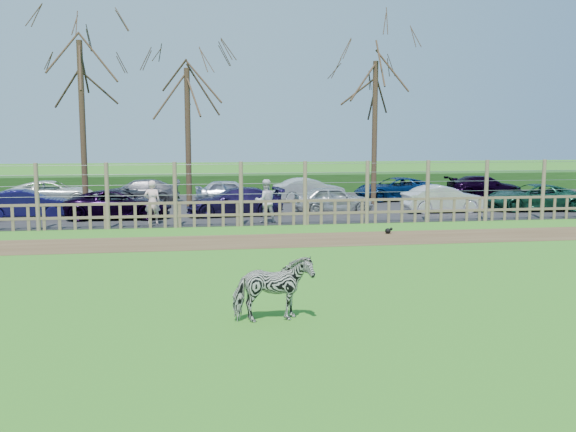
{
  "coord_description": "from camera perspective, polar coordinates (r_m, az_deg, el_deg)",
  "views": [
    {
      "loc": [
        -1.86,
        -16.53,
        3.65
      ],
      "look_at": [
        1.0,
        2.5,
        1.1
      ],
      "focal_mm": 40.0,
      "sensor_mm": 36.0,
      "label": 1
    }
  ],
  "objects": [
    {
      "name": "car_11",
      "position": [
        33.25,
        1.91,
        2.35
      ],
      "size": [
        3.77,
        1.69,
        1.2
      ],
      "primitive_type": "imported",
      "rotation": [
        0.0,
        0.0,
        1.69
      ],
      "color": "#B6B8B8",
      "rests_on": "asphalt"
    },
    {
      "name": "car_2",
      "position": [
        27.6,
        -14.8,
        1.03
      ],
      "size": [
        4.39,
        2.16,
        1.2
      ],
      "primitive_type": "imported",
      "rotation": [
        0.0,
        0.0,
        1.53
      ],
      "color": "black",
      "rests_on": "asphalt"
    },
    {
      "name": "crow",
      "position": [
        23.23,
        8.9,
        -1.31
      ],
      "size": [
        0.28,
        0.21,
        0.23
      ],
      "color": "black",
      "rests_on": "ground"
    },
    {
      "name": "car_5",
      "position": [
        29.63,
        13.62,
        1.5
      ],
      "size": [
        3.67,
        1.36,
        1.2
      ],
      "primitive_type": "imported",
      "rotation": [
        0.0,
        0.0,
        1.59
      ],
      "color": "silver",
      "rests_on": "asphalt"
    },
    {
      "name": "car_12",
      "position": [
        34.16,
        9.49,
        2.39
      ],
      "size": [
        4.49,
        2.39,
        1.2
      ],
      "primitive_type": "imported",
      "rotation": [
        0.0,
        0.0,
        4.81
      ],
      "color": "#062052",
      "rests_on": "asphalt"
    },
    {
      "name": "car_8",
      "position": [
        33.59,
        -20.18,
        1.94
      ],
      "size": [
        4.45,
        2.29,
        1.2
      ],
      "primitive_type": "imported",
      "rotation": [
        0.0,
        0.0,
        1.64
      ],
      "color": "white",
      "rests_on": "asphalt"
    },
    {
      "name": "dirt_strip",
      "position": [
        21.43,
        -3.44,
        -2.26
      ],
      "size": [
        34.0,
        2.8,
        0.01
      ],
      "primitive_type": "cube",
      "color": "brown",
      "rests_on": "ground"
    },
    {
      "name": "ground",
      "position": [
        17.03,
        -2.09,
        -4.83
      ],
      "size": [
        120.0,
        120.0,
        0.0
      ],
      "primitive_type": "plane",
      "color": "#58A92E",
      "rests_on": "ground"
    },
    {
      "name": "fence",
      "position": [
        24.77,
        -4.18,
        0.93
      ],
      "size": [
        30.16,
        0.16,
        2.5
      ],
      "color": "brown",
      "rests_on": "ground"
    },
    {
      "name": "car_3",
      "position": [
        27.71,
        -4.75,
        1.28
      ],
      "size": [
        4.26,
        2.02,
        1.2
      ],
      "primitive_type": "imported",
      "rotation": [
        0.0,
        0.0,
        4.79
      ],
      "color": "#1A123C",
      "rests_on": "asphalt"
    },
    {
      "name": "visitor_a",
      "position": [
        25.48,
        -11.97,
        1.19
      ],
      "size": [
        0.67,
        0.49,
        1.72
      ],
      "primitive_type": "imported",
      "rotation": [
        0.0,
        0.0,
        3.02
      ],
      "color": "beige",
      "rests_on": "asphalt"
    },
    {
      "name": "car_4",
      "position": [
        28.62,
        4.06,
        1.49
      ],
      "size": [
        3.56,
        1.51,
        1.2
      ],
      "primitive_type": "imported",
      "rotation": [
        0.0,
        0.0,
        1.6
      ],
      "color": "#AEB0B2",
      "rests_on": "asphalt"
    },
    {
      "name": "visitor_b",
      "position": [
        25.43,
        -2.02,
        1.34
      ],
      "size": [
        0.93,
        0.77,
        1.72
      ],
      "primitive_type": "imported",
      "rotation": [
        0.0,
        0.0,
        3.29
      ],
      "color": "silver",
      "rests_on": "asphalt"
    },
    {
      "name": "car_1",
      "position": [
        28.78,
        -22.23,
        0.98
      ],
      "size": [
        3.78,
        1.76,
        1.2
      ],
      "primitive_type": "imported",
      "rotation": [
        0.0,
        0.0,
        1.71
      ],
      "color": "#110E44",
      "rests_on": "asphalt"
    },
    {
      "name": "tree_mid",
      "position": [
        30.06,
        -8.93,
        9.78
      ],
      "size": [
        4.8,
        4.8,
        6.83
      ],
      "color": "#3D2B1E",
      "rests_on": "ground"
    },
    {
      "name": "asphalt",
      "position": [
        31.3,
        -5.08,
        0.86
      ],
      "size": [
        44.0,
        13.0,
        0.04
      ],
      "primitive_type": "cube",
      "color": "#232326",
      "rests_on": "ground"
    },
    {
      "name": "car_13",
      "position": [
        36.58,
        17.07,
        2.49
      ],
      "size": [
        4.22,
        1.91,
        1.2
      ],
      "primitive_type": "imported",
      "rotation": [
        0.0,
        0.0,
        1.51
      ],
      "color": "black",
      "rests_on": "asphalt"
    },
    {
      "name": "zebra",
      "position": [
        12.39,
        -1.35,
        -6.51
      ],
      "size": [
        1.59,
        0.86,
        1.28
      ],
      "primitive_type": "imported",
      "rotation": [
        0.0,
        0.0,
        1.68
      ],
      "color": "gray",
      "rests_on": "ground"
    },
    {
      "name": "tree_left",
      "position": [
        29.47,
        -17.93,
        11.01
      ],
      "size": [
        4.8,
        4.8,
        7.88
      ],
      "color": "#3D2B1E",
      "rests_on": "ground"
    },
    {
      "name": "tree_right",
      "position": [
        31.83,
        7.76,
        10.34
      ],
      "size": [
        4.8,
        4.8,
        7.35
      ],
      "color": "#3D2B1E",
      "rests_on": "ground"
    },
    {
      "name": "hedge",
      "position": [
        38.2,
        -5.73,
        2.85
      ],
      "size": [
        46.0,
        2.0,
        1.1
      ],
      "primitive_type": "cube",
      "color": "#1E4716",
      "rests_on": "ground"
    },
    {
      "name": "car_6",
      "position": [
        31.55,
        20.88,
        1.58
      ],
      "size": [
        4.45,
        2.29,
        1.2
      ],
      "primitive_type": "imported",
      "rotation": [
        0.0,
        0.0,
        4.64
      ],
      "color": "#144231",
      "rests_on": "asphalt"
    },
    {
      "name": "car_10",
      "position": [
        32.56,
        -5.16,
        2.21
      ],
      "size": [
        3.63,
        1.72,
        1.2
      ],
      "primitive_type": "imported",
      "rotation": [
        0.0,
        0.0,
        1.48
      ],
      "color": "#B5B9CB",
      "rests_on": "asphalt"
    },
    {
      "name": "car_9",
      "position": [
        32.96,
        -13.18,
        2.11
      ],
      "size": [
        4.22,
        1.9,
        1.2
      ],
      "primitive_type": "imported",
      "rotation": [
        0.0,
        0.0,
        4.76
      ],
      "color": "slate",
      "rests_on": "asphalt"
    }
  ]
}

